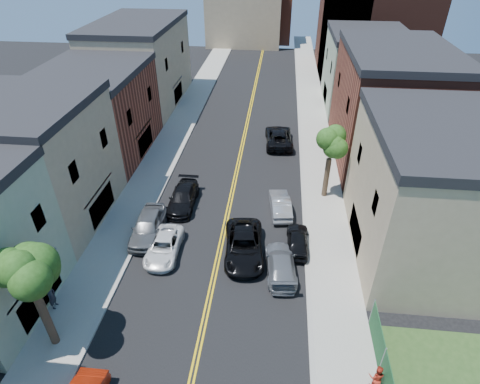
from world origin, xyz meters
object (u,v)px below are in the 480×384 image
(black_car_left, at_px, (183,198))
(black_car_right, at_px, (298,240))
(grey_car_left, at_px, (148,226))
(white_pickup, at_px, (164,247))
(black_suv_lane, at_px, (244,246))
(silver_car_right, at_px, (280,204))
(dark_car_right_far, at_px, (279,137))
(pedestrian_left, at_px, (52,297))
(grey_car_right, at_px, (281,264))
(pedestrian_right, at_px, (376,377))

(black_car_left, distance_m, black_car_right, 10.23)
(grey_car_left, height_order, black_car_right, grey_car_left)
(white_pickup, bearing_deg, black_car_right, 8.61)
(white_pickup, height_order, black_car_right, black_car_right)
(black_car_right, bearing_deg, grey_car_left, -0.03)
(black_car_left, relative_size, black_suv_lane, 0.89)
(black_car_left, xyz_separation_m, silver_car_right, (7.98, -0.07, -0.02))
(black_car_left, relative_size, black_car_right, 1.30)
(black_car_right, relative_size, dark_car_right_far, 0.67)
(dark_car_right_far, bearing_deg, pedestrian_left, 56.75)
(black_car_left, bearing_deg, dark_car_right_far, 57.76)
(grey_car_left, distance_m, pedestrian_left, 8.04)
(white_pickup, xyz_separation_m, black_car_left, (0.00, 5.87, 0.10))
(black_car_right, distance_m, dark_car_right_far, 16.37)
(dark_car_right_far, bearing_deg, grey_car_left, 55.71)
(dark_car_right_far, distance_m, pedestrian_left, 26.61)
(black_car_right, xyz_separation_m, pedestrian_left, (-14.60, -7.00, 0.35))
(pedestrian_left, bearing_deg, dark_car_right_far, -32.39)
(white_pickup, xyz_separation_m, silver_car_right, (7.98, 5.80, 0.07))
(black_car_right, bearing_deg, silver_car_right, -71.53)
(grey_car_left, xyz_separation_m, silver_car_right, (9.68, 3.98, -0.15))
(black_car_left, xyz_separation_m, black_suv_lane, (5.56, -5.36, 0.06))
(grey_car_right, height_order, silver_car_right, silver_car_right)
(white_pickup, relative_size, dark_car_right_far, 0.78)
(black_car_right, distance_m, silver_car_right, 4.38)
(white_pickup, distance_m, black_car_right, 9.44)
(white_pickup, distance_m, pedestrian_left, 7.56)
(grey_car_right, height_order, black_suv_lane, black_suv_lane)
(black_car_right, height_order, pedestrian_left, pedestrian_left)
(white_pickup, bearing_deg, pedestrian_left, -135.83)
(dark_car_right_far, height_order, pedestrian_left, pedestrian_left)
(grey_car_left, height_order, silver_car_right, grey_car_left)
(white_pickup, height_order, black_suv_lane, black_suv_lane)
(black_car_left, xyz_separation_m, grey_car_right, (8.16, -6.80, -0.05))
(black_car_left, height_order, pedestrian_left, pedestrian_left)
(silver_car_right, bearing_deg, black_car_left, -8.09)
(dark_car_right_far, bearing_deg, pedestrian_right, 97.11)
(silver_car_right, xyz_separation_m, black_suv_lane, (-2.43, -5.29, 0.08))
(dark_car_right_far, xyz_separation_m, black_suv_lane, (-2.04, -17.39, -0.02))
(grey_car_left, xyz_separation_m, pedestrian_left, (-3.60, -7.19, 0.16))
(pedestrian_left, xyz_separation_m, pedestrian_right, (18.20, -3.07, -0.07))
(grey_car_right, distance_m, pedestrian_left, 14.17)
(grey_car_left, height_order, dark_car_right_far, grey_car_left)
(dark_car_right_far, bearing_deg, grey_car_right, 87.43)
(black_car_left, relative_size, pedestrian_right, 3.19)
(white_pickup, height_order, grey_car_left, grey_car_left)
(black_car_left, relative_size, grey_car_right, 1.07)
(black_car_right, xyz_separation_m, black_suv_lane, (-3.74, -1.11, 0.13))
(grey_car_right, height_order, dark_car_right_far, dark_car_right_far)
(silver_car_right, distance_m, pedestrian_left, 17.36)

